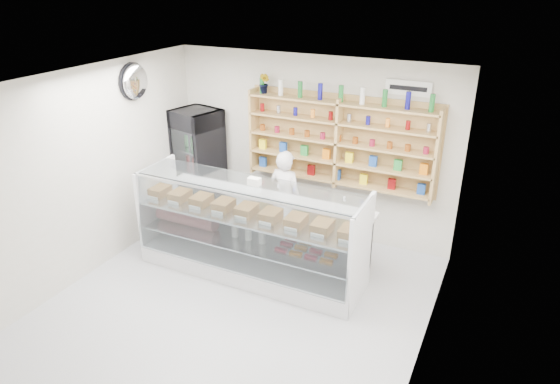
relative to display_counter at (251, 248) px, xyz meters
The scene contains 8 objects.
room 1.41m from the display_counter, 77.30° to the right, with size 5.00×5.00×5.00m.
display_counter is the anchor object (origin of this frame).
shop_worker 1.04m from the display_counter, 86.20° to the left, with size 0.55×0.36×1.50m, color silver.
drinks_cooler 2.10m from the display_counter, 143.97° to the left, with size 0.80×0.79×1.86m.
wall_shelving 1.99m from the display_counter, 62.92° to the left, with size 2.84×0.28×1.33m.
potted_plant 2.47m from the display_counter, 109.58° to the left, with size 0.17×0.14×0.31m, color #1E6626.
security_mirror 2.87m from the display_counter, behind, with size 0.15×0.50×0.50m, color silver.
wall_sign 3.04m from the display_counter, 43.39° to the left, with size 0.62×0.03×0.20m, color white.
Camera 1 is at (2.76, -4.27, 3.88)m, focal length 32.00 mm.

